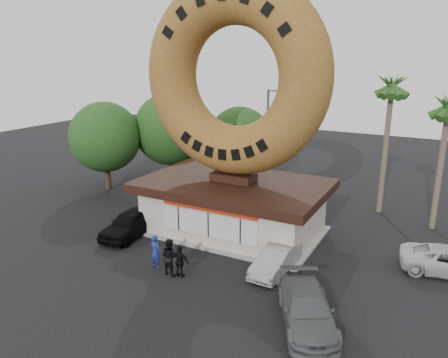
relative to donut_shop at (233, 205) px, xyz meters
name	(u,v)px	position (x,y,z in m)	size (l,w,h in m)	color
ground	(180,272)	(0.00, -5.98, -1.77)	(90.00, 90.00, 0.00)	black
donut_shop	(233,205)	(0.00, 0.00, 0.00)	(11.20, 7.20, 3.80)	beige
giant_donut	(234,77)	(0.00, 0.02, 7.72)	(11.37, 11.37, 2.90)	#9C672D
tree_west	(170,129)	(-9.50, 7.02, 2.87)	(6.00, 6.00, 7.65)	#473321
tree_mid	(240,138)	(-4.00, 9.02, 2.25)	(5.20, 5.20, 6.63)	#473321
tree_far	(105,137)	(-13.00, 3.02, 2.56)	(5.60, 5.60, 7.14)	#473321
palm_near	(392,91)	(7.50, 8.02, 6.65)	(2.60, 2.60, 9.75)	#726651
palm_far	(448,111)	(11.00, 6.52, 5.72)	(2.60, 2.60, 8.75)	#726651
street_lamp	(269,133)	(-1.86, 10.02, 2.72)	(2.11, 0.20, 8.00)	#59595E
person_left	(155,252)	(-1.37, -6.19, -0.85)	(0.67, 0.44, 1.84)	navy
person_center	(169,257)	(-0.36, -6.41, -0.81)	(0.93, 0.73, 1.92)	black
person_right	(180,262)	(0.28, -6.39, -0.93)	(0.98, 0.41, 1.66)	black
car_black	(130,223)	(-5.26, -3.51, -0.98)	(1.87, 4.64, 1.58)	black
car_silver	(276,260)	(4.30, -3.67, -1.12)	(1.37, 3.94, 1.30)	#96969A
car_grey	(307,308)	(7.08, -7.25, -1.04)	(2.03, 4.99, 1.45)	slate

